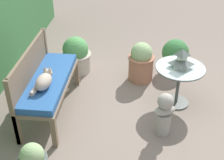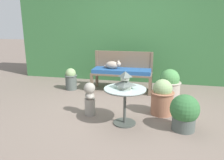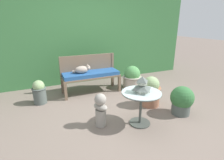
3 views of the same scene
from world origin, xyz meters
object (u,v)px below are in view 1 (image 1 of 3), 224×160
(cat, at_px, (44,81))
(potted_plant_bench_right, at_px, (76,55))
(pagoda_birdhouse, at_px, (182,60))
(potted_plant_patio_mid, at_px, (141,62))
(potted_plant_hedge_corner, at_px, (175,56))
(patio_table, at_px, (179,75))
(garden_bust, at_px, (164,113))
(garden_bench, at_px, (49,83))

(cat, distance_m, potted_plant_bench_right, 1.33)
(pagoda_birdhouse, relative_size, potted_plant_patio_mid, 0.43)
(potted_plant_bench_right, relative_size, potted_plant_hedge_corner, 1.08)
(potted_plant_bench_right, bearing_deg, cat, 174.98)
(patio_table, xyz_separation_m, garden_bust, (-0.64, 0.21, -0.15))
(cat, height_order, garden_bust, cat)
(garden_bench, bearing_deg, potted_plant_bench_right, -6.52)
(patio_table, height_order, pagoda_birdhouse, pagoda_birdhouse)
(garden_bust, relative_size, potted_plant_patio_mid, 0.93)
(garden_bench, relative_size, cat, 3.38)
(pagoda_birdhouse, relative_size, potted_plant_bench_right, 0.45)
(cat, xyz_separation_m, potted_plant_hedge_corner, (1.44, -1.70, -0.33))
(cat, xyz_separation_m, garden_bust, (-0.09, -1.47, -0.30))
(potted_plant_bench_right, distance_m, potted_plant_patio_mid, 1.06)
(garden_bench, height_order, patio_table, patio_table)
(pagoda_birdhouse, relative_size, potted_plant_hedge_corner, 0.49)
(garden_bench, relative_size, potted_plant_hedge_corner, 2.53)
(potted_plant_hedge_corner, bearing_deg, potted_plant_bench_right, 95.57)
(patio_table, height_order, potted_plant_bench_right, potted_plant_bench_right)
(garden_bust, relative_size, potted_plant_hedge_corner, 1.06)
(garden_bust, height_order, potted_plant_patio_mid, potted_plant_patio_mid)
(garden_bust, bearing_deg, garden_bench, 143.74)
(potted_plant_bench_right, height_order, potted_plant_patio_mid, potted_plant_patio_mid)
(garden_bust, bearing_deg, potted_plant_hedge_corner, 56.63)
(cat, xyz_separation_m, pagoda_birdhouse, (0.55, -1.68, 0.08))
(potted_plant_bench_right, bearing_deg, patio_table, -115.17)
(cat, relative_size, potted_plant_bench_right, 0.69)
(cat, bearing_deg, patio_table, -66.06)
(patio_table, relative_size, garden_bust, 1.13)
(garden_bust, bearing_deg, potted_plant_bench_right, 109.77)
(pagoda_birdhouse, distance_m, garden_bust, 0.78)
(cat, bearing_deg, garden_bench, 8.65)
(garden_bench, xyz_separation_m, garden_bust, (-0.30, -1.48, -0.13))
(cat, height_order, pagoda_birdhouse, pagoda_birdhouse)
(potted_plant_bench_right, bearing_deg, pagoda_birdhouse, -115.17)
(patio_table, height_order, potted_plant_hedge_corner, patio_table)
(potted_plant_bench_right, distance_m, potted_plant_hedge_corner, 1.59)
(garden_bench, relative_size, patio_table, 2.12)
(garden_bust, bearing_deg, patio_table, 47.02)
(cat, bearing_deg, potted_plant_hedge_corner, -43.88)
(garden_bench, bearing_deg, garden_bust, -101.41)
(patio_table, distance_m, pagoda_birdhouse, 0.24)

